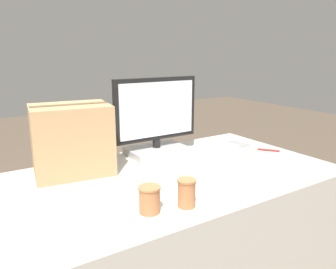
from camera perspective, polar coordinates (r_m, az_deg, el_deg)
office_desk at (r=1.70m, az=-2.43°, el=-18.81°), size 1.80×0.90×0.72m
monitor at (r=1.84m, az=-2.02°, el=1.95°), size 0.51×0.21×0.43m
keyboard at (r=1.62m, az=2.33°, el=-5.88°), size 0.47×0.20×0.03m
desk_phone at (r=1.91m, az=10.85°, el=-2.49°), size 0.21×0.23×0.08m
paper_cup_left at (r=1.21m, az=-3.24°, el=-11.22°), size 0.08×0.08×0.10m
paper_cup_right at (r=1.25m, az=3.26°, el=-10.11°), size 0.07×0.07×0.11m
spoon at (r=1.86m, az=20.50°, el=-4.55°), size 0.14×0.12×0.00m
cardboard_box at (r=1.62m, az=-16.38°, el=-0.84°), size 0.39×0.31×0.33m
pen_marker at (r=2.02m, az=17.14°, el=-2.62°), size 0.09×0.10×0.01m
sticky_note_pad at (r=1.78m, az=15.33°, el=-4.90°), size 0.09×0.09×0.01m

